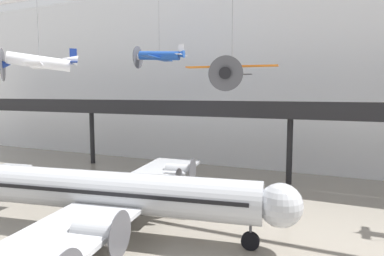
{
  "coord_description": "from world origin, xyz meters",
  "views": [
    {
      "loc": [
        6.23,
        -18.13,
        11.04
      ],
      "look_at": [
        -5.26,
        7.0,
        8.21
      ],
      "focal_mm": 32.0,
      "sensor_mm": 36.0,
      "label": 1
    }
  ],
  "objects_px": {
    "airliner_silver_main": "(106,192)",
    "suspended_plane_orange_highwing": "(232,72)",
    "suspended_plane_blue_trainer": "(159,56)",
    "suspended_plane_white_twin": "(39,62)"
  },
  "relations": [
    {
      "from": "airliner_silver_main",
      "to": "suspended_plane_blue_trainer",
      "type": "xyz_separation_m",
      "value": [
        -5.21,
        17.58,
        12.42
      ]
    },
    {
      "from": "airliner_silver_main",
      "to": "suspended_plane_orange_highwing",
      "type": "xyz_separation_m",
      "value": [
        7.06,
        9.58,
        9.62
      ]
    },
    {
      "from": "suspended_plane_orange_highwing",
      "to": "airliner_silver_main",
      "type": "bearing_deg",
      "value": -44.63
    },
    {
      "from": "airliner_silver_main",
      "to": "suspended_plane_blue_trainer",
      "type": "relative_size",
      "value": 4.11
    },
    {
      "from": "suspended_plane_blue_trainer",
      "to": "airliner_silver_main",
      "type": "bearing_deg",
      "value": 99.5
    },
    {
      "from": "airliner_silver_main",
      "to": "suspended_plane_white_twin",
      "type": "relative_size",
      "value": 3.28
    },
    {
      "from": "suspended_plane_orange_highwing",
      "to": "suspended_plane_blue_trainer",
      "type": "distance_m",
      "value": 14.91
    },
    {
      "from": "suspended_plane_orange_highwing",
      "to": "suspended_plane_white_twin",
      "type": "bearing_deg",
      "value": -65.4
    },
    {
      "from": "suspended_plane_white_twin",
      "to": "suspended_plane_blue_trainer",
      "type": "bearing_deg",
      "value": -140.5
    },
    {
      "from": "suspended_plane_orange_highwing",
      "to": "suspended_plane_white_twin",
      "type": "xyz_separation_m",
      "value": [
        -14.11,
        -9.1,
        0.68
      ]
    }
  ]
}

